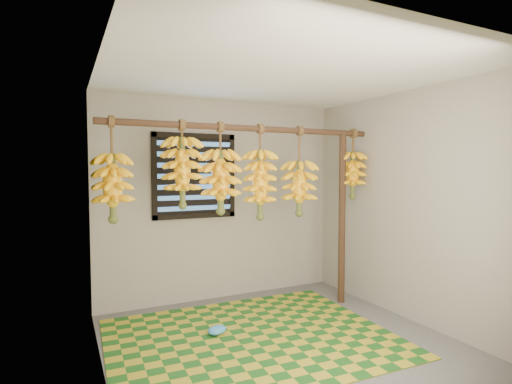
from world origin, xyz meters
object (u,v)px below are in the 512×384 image
banana_bunch_c (220,182)px  banana_bunch_b (182,172)px  plastic_bag (217,330)px  banana_bunch_a (113,187)px  woven_mat (251,338)px  support_post (342,218)px  banana_bunch_f (353,175)px  banana_bunch_d (260,184)px  banana_bunch_e (299,188)px

banana_bunch_c → banana_bunch_b: bearing=180.0°
plastic_bag → banana_bunch_a: (-0.89, 0.25, 1.37)m
woven_mat → banana_bunch_c: banana_bunch_c is taller
woven_mat → banana_bunch_a: size_ratio=2.73×
plastic_bag → banana_bunch_c: (0.14, 0.25, 1.40)m
support_post → banana_bunch_f: (0.15, 0.00, 0.51)m
woven_mat → banana_bunch_d: banana_bunch_d is taller
support_post → banana_bunch_c: size_ratio=2.20×
banana_bunch_b → banana_bunch_e: same height
woven_mat → banana_bunch_f: size_ratio=3.15×
plastic_bag → banana_bunch_f: bearing=7.9°
banana_bunch_b → plastic_bag: bearing=-45.2°
woven_mat → banana_bunch_d: bearing=55.0°
support_post → banana_bunch_a: 2.58m
support_post → banana_bunch_d: bearing=180.0°
banana_bunch_a → plastic_bag: bearing=-15.9°
plastic_bag → banana_bunch_c: banana_bunch_c is taller
banana_bunch_c → banana_bunch_d: (0.44, 0.00, -0.04)m
support_post → banana_bunch_b: 1.99m
plastic_bag → banana_bunch_e: banana_bunch_e is taller
banana_bunch_a → banana_bunch_e: 1.96m
banana_bunch_e → woven_mat: bearing=-150.5°
banana_bunch_e → banana_bunch_d: bearing=180.0°
plastic_bag → banana_bunch_e: 1.72m
plastic_bag → banana_bunch_f: (1.81, 0.25, 1.46)m
support_post → banana_bunch_c: (-1.52, 0.00, 0.46)m
support_post → banana_bunch_e: size_ratio=2.05×
woven_mat → banana_bunch_c: 1.53m
banana_bunch_f → banana_bunch_e: bearing=180.0°
banana_bunch_a → banana_bunch_d: bearing=0.0°
plastic_bag → banana_bunch_b: 1.54m
banana_bunch_a → woven_mat: bearing=-21.5°
woven_mat → banana_bunch_e: (0.80, 0.45, 1.37)m
banana_bunch_e → banana_bunch_f: 0.76m
woven_mat → banana_bunch_b: 1.69m
support_post → banana_bunch_f: size_ratio=2.46×
banana_bunch_a → support_post: bearing=0.0°
woven_mat → plastic_bag: 0.34m
banana_bunch_b → banana_bunch_e: (1.32, -0.00, -0.18)m
banana_bunch_a → banana_bunch_c: bearing=0.0°
banana_bunch_c → banana_bunch_e: same height
banana_bunch_a → banana_bunch_f: size_ratio=1.15×
banana_bunch_d → banana_bunch_b: bearing=180.0°
banana_bunch_b → support_post: bearing=-0.0°
banana_bunch_d → plastic_bag: bearing=-156.7°
banana_bunch_b → banana_bunch_f: bearing=-0.0°
banana_bunch_b → woven_mat: bearing=-41.3°
banana_bunch_b → banana_bunch_a: bearing=-180.0°
banana_bunch_b → banana_bunch_f: 2.06m
support_post → banana_bunch_b: bearing=180.0°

